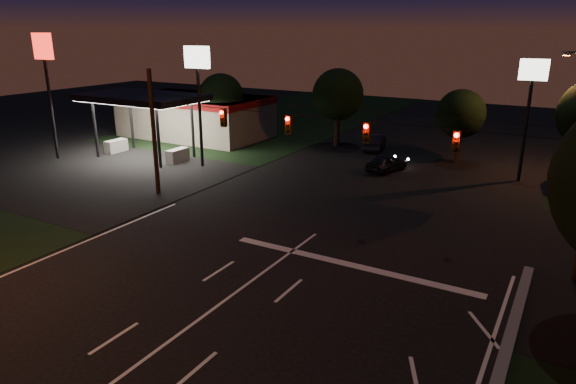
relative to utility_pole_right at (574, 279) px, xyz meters
The scene contains 14 objects.
cross_street_left 32.02m from the utility_pole_right, behind, with size 20.00×16.00×0.02m, color black.
stop_bar 9.66m from the utility_pole_right, 158.75° to the right, with size 12.00×0.50×0.01m, color silver.
utility_pole_right is the anchor object (origin of this frame).
utility_pole_left 24.00m from the utility_pole_right, behind, with size 0.28×0.28×8.00m, color black.
signal_span 13.20m from the utility_pole_right, behind, with size 24.00×0.40×1.56m.
gas_station 37.27m from the utility_pole_right, 155.56° to the left, with size 14.20×16.10×5.25m.
pole_sign_left_near 27.82m from the utility_pole_right, 164.93° to the left, with size 2.20×0.30×9.10m.
pole_sign_left_far 38.87m from the utility_pole_right, behind, with size 2.00×0.30×10.00m.
pole_sign_right 16.73m from the utility_pole_right, 104.93° to the left, with size 1.80×0.30×8.40m.
tree_far_a 33.84m from the utility_pole_right, 153.24° to the left, with size 4.20×4.20×6.42m.
tree_far_b 28.04m from the utility_pole_right, 136.25° to the left, with size 4.60×4.60×6.98m.
tree_far_c 20.58m from the utility_pole_right, 116.39° to the left, with size 3.80×3.80×5.86m.
car_oncoming_a 18.24m from the utility_pole_right, 135.49° to the left, with size 1.55×3.85×1.31m, color black.
car_oncoming_b 25.27m from the utility_pole_right, 130.38° to the left, with size 1.50×4.29×1.41m, color black.
Camera 1 is at (11.18, -8.43, 10.32)m, focal length 32.00 mm.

